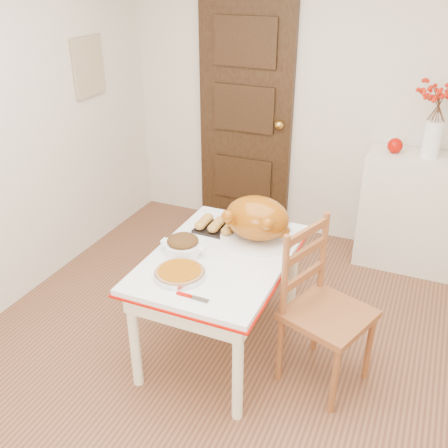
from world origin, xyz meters
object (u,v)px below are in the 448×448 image
at_px(kitchen_table, 221,302).
at_px(turkey_platter, 257,221).
at_px(chair_oak, 329,311).
at_px(sideboard, 422,214).
at_px(pumpkin_pie, 180,272).

height_order(kitchen_table, turkey_platter, turkey_platter).
height_order(kitchen_table, chair_oak, chair_oak).
bearing_deg(sideboard, chair_oak, -103.46).
bearing_deg(sideboard, turkey_platter, -124.44).
xyz_separation_m(sideboard, pumpkin_pie, (-1.16, -1.86, 0.26)).
height_order(sideboard, chair_oak, chair_oak).
distance_m(kitchen_table, chair_oak, 0.69).
bearing_deg(kitchen_table, chair_oak, -1.54).
relative_size(chair_oak, pumpkin_pie, 3.49).
height_order(sideboard, kitchen_table, sideboard).
relative_size(sideboard, kitchen_table, 0.80).
xyz_separation_m(sideboard, turkey_platter, (-0.91, -1.32, 0.37)).
bearing_deg(pumpkin_pie, sideboard, 58.17).
bearing_deg(chair_oak, pumpkin_pie, 130.36).
height_order(kitchen_table, pumpkin_pie, pumpkin_pie).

